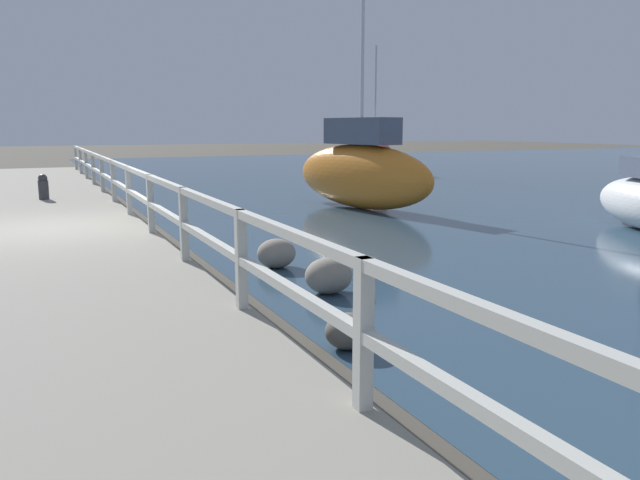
% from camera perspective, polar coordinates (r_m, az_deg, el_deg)
% --- Properties ---
extents(ground_plane, '(120.00, 120.00, 0.00)m').
position_cam_1_polar(ground_plane, '(12.19, -23.17, -0.04)').
color(ground_plane, '#4C473D').
extents(dock_walkway, '(3.25, 36.00, 0.23)m').
position_cam_1_polar(dock_walkway, '(12.17, -23.21, 0.49)').
color(dock_walkway, gray).
rests_on(dock_walkway, ground).
extents(railing, '(0.10, 32.50, 1.00)m').
position_cam_1_polar(railing, '(12.21, -16.30, 4.68)').
color(railing, beige).
rests_on(railing, dock_walkway).
extents(boulder_downstream, '(0.45, 0.40, 0.34)m').
position_cam_1_polar(boulder_downstream, '(5.80, 2.63, -8.32)').
color(boulder_downstream, '#666056').
rests_on(boulder_downstream, ground).
extents(boulder_upstream, '(0.59, 0.54, 0.45)m').
position_cam_1_polar(boulder_upstream, '(7.64, 0.80, -3.27)').
color(boulder_upstream, gray).
rests_on(boulder_upstream, ground).
extents(boulder_mid_strip, '(0.57, 0.51, 0.43)m').
position_cam_1_polar(boulder_mid_strip, '(9.04, -4.01, -1.23)').
color(boulder_mid_strip, gray).
rests_on(boulder_mid_strip, ground).
extents(mooring_bollard, '(0.24, 0.24, 0.63)m').
position_cam_1_polar(mooring_bollard, '(16.99, -23.97, 4.47)').
color(mooring_bollard, '#333338').
rests_on(mooring_bollard, dock_walkway).
extents(sailboat_orange, '(1.96, 4.98, 5.09)m').
position_cam_1_polar(sailboat_orange, '(15.55, 3.77, 6.30)').
color(sailboat_orange, orange).
rests_on(sailboat_orange, water_surface).
extents(sailboat_red, '(3.34, 5.25, 5.42)m').
position_cam_1_polar(sailboat_red, '(27.77, 5.00, 7.83)').
color(sailboat_red, red).
rests_on(sailboat_red, water_surface).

